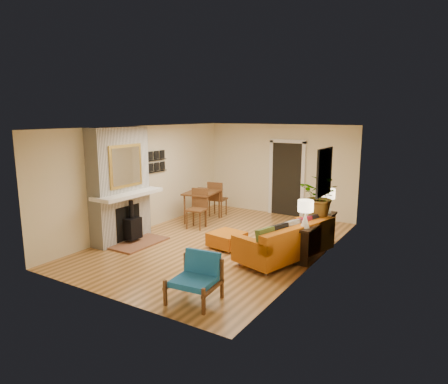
{
  "coord_description": "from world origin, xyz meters",
  "views": [
    {
      "loc": [
        4.65,
        -7.31,
        2.88
      ],
      "look_at": [
        0.0,
        0.2,
        1.15
      ],
      "focal_mm": 32.0,
      "sensor_mm": 36.0,
      "label": 1
    }
  ],
  "objects_px": {
    "console_table": "(316,227)",
    "lamp_near": "(305,211)",
    "dining_table": "(205,198)",
    "lamp_far": "(328,198)",
    "sofa": "(288,242)",
    "blue_chair": "(197,275)",
    "houseplant": "(321,196)",
    "ottoman": "(227,239)"
  },
  "relations": [
    {
      "from": "ottoman",
      "to": "blue_chair",
      "type": "xyz_separation_m",
      "value": [
        0.89,
        -2.36,
        0.21
      ]
    },
    {
      "from": "console_table",
      "to": "lamp_near",
      "type": "height_order",
      "value": "lamp_near"
    },
    {
      "from": "console_table",
      "to": "lamp_far",
      "type": "relative_size",
      "value": 3.43
    },
    {
      "from": "ottoman",
      "to": "console_table",
      "type": "height_order",
      "value": "console_table"
    },
    {
      "from": "sofa",
      "to": "console_table",
      "type": "xyz_separation_m",
      "value": [
        0.34,
        0.67,
        0.21
      ]
    },
    {
      "from": "lamp_near",
      "to": "houseplant",
      "type": "height_order",
      "value": "houseplant"
    },
    {
      "from": "sofa",
      "to": "houseplant",
      "type": "distance_m",
      "value": 1.27
    },
    {
      "from": "lamp_far",
      "to": "dining_table",
      "type": "bearing_deg",
      "value": 177.17
    },
    {
      "from": "console_table",
      "to": "lamp_near",
      "type": "xyz_separation_m",
      "value": [
        0.0,
        -0.69,
        0.49
      ]
    },
    {
      "from": "sofa",
      "to": "blue_chair",
      "type": "distance_m",
      "value": 2.43
    },
    {
      "from": "sofa",
      "to": "dining_table",
      "type": "bearing_deg",
      "value": 153.19
    },
    {
      "from": "ottoman",
      "to": "dining_table",
      "type": "xyz_separation_m",
      "value": [
        -1.65,
        1.57,
        0.46
      ]
    },
    {
      "from": "dining_table",
      "to": "lamp_far",
      "type": "relative_size",
      "value": 3.53
    },
    {
      "from": "lamp_near",
      "to": "console_table",
      "type": "bearing_deg",
      "value": 90.0
    },
    {
      "from": "ottoman",
      "to": "lamp_far",
      "type": "xyz_separation_m",
      "value": [
        1.77,
        1.4,
        0.87
      ]
    },
    {
      "from": "lamp_near",
      "to": "lamp_far",
      "type": "xyz_separation_m",
      "value": [
        0.0,
        1.41,
        0.0
      ]
    },
    {
      "from": "dining_table",
      "to": "lamp_near",
      "type": "xyz_separation_m",
      "value": [
        3.42,
        -1.58,
        0.4
      ]
    },
    {
      "from": "lamp_near",
      "to": "lamp_far",
      "type": "height_order",
      "value": "same"
    },
    {
      "from": "lamp_far",
      "to": "lamp_near",
      "type": "bearing_deg",
      "value": -90.0
    },
    {
      "from": "sofa",
      "to": "houseplant",
      "type": "height_order",
      "value": "houseplant"
    },
    {
      "from": "ottoman",
      "to": "lamp_near",
      "type": "height_order",
      "value": "lamp_near"
    },
    {
      "from": "sofa",
      "to": "lamp_far",
      "type": "relative_size",
      "value": 4.27
    },
    {
      "from": "lamp_near",
      "to": "blue_chair",
      "type": "bearing_deg",
      "value": -110.49
    },
    {
      "from": "ottoman",
      "to": "dining_table",
      "type": "distance_m",
      "value": 2.32
    },
    {
      "from": "blue_chair",
      "to": "lamp_near",
      "type": "distance_m",
      "value": 2.59
    },
    {
      "from": "console_table",
      "to": "lamp_near",
      "type": "bearing_deg",
      "value": -90.0
    },
    {
      "from": "ottoman",
      "to": "dining_table",
      "type": "height_order",
      "value": "dining_table"
    },
    {
      "from": "dining_table",
      "to": "lamp_near",
      "type": "relative_size",
      "value": 3.53
    },
    {
      "from": "console_table",
      "to": "ottoman",
      "type": "bearing_deg",
      "value": -158.82
    },
    {
      "from": "ottoman",
      "to": "console_table",
      "type": "xyz_separation_m",
      "value": [
        1.77,
        0.68,
        0.38
      ]
    },
    {
      "from": "lamp_near",
      "to": "lamp_far",
      "type": "bearing_deg",
      "value": 90.0
    },
    {
      "from": "sofa",
      "to": "houseplant",
      "type": "xyz_separation_m",
      "value": [
        0.33,
        0.91,
        0.81
      ]
    },
    {
      "from": "dining_table",
      "to": "houseplant",
      "type": "distance_m",
      "value": 3.51
    },
    {
      "from": "houseplant",
      "to": "blue_chair",
      "type": "bearing_deg",
      "value": -104.8
    },
    {
      "from": "sofa",
      "to": "console_table",
      "type": "bearing_deg",
      "value": 63.01
    },
    {
      "from": "ottoman",
      "to": "lamp_near",
      "type": "relative_size",
      "value": 1.41
    },
    {
      "from": "blue_chair",
      "to": "lamp_near",
      "type": "xyz_separation_m",
      "value": [
        0.88,
        2.35,
        0.66
      ]
    },
    {
      "from": "blue_chair",
      "to": "lamp_far",
      "type": "height_order",
      "value": "lamp_far"
    },
    {
      "from": "console_table",
      "to": "lamp_near",
      "type": "relative_size",
      "value": 3.43
    },
    {
      "from": "sofa",
      "to": "lamp_far",
      "type": "height_order",
      "value": "lamp_far"
    },
    {
      "from": "sofa",
      "to": "houseplant",
      "type": "relative_size",
      "value": 2.52
    },
    {
      "from": "console_table",
      "to": "houseplant",
      "type": "distance_m",
      "value": 0.65
    }
  ]
}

